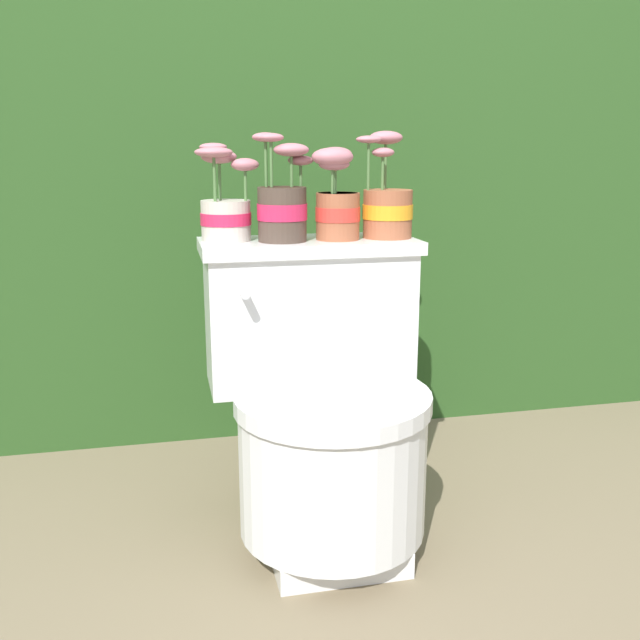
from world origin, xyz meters
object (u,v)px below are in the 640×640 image
object	(u,v)px
potted_plant_midleft	(282,204)
toilet	(323,404)
potted_plant_middle	(337,201)
potted_plant_midright	(387,205)
potted_plant_left	(225,207)

from	to	relation	value
potted_plant_midleft	toilet	bearing A→B (deg)	-64.85
potted_plant_middle	potted_plant_midright	bearing A→B (deg)	7.05
potted_plant_left	potted_plant_midright	bearing A→B (deg)	-3.45
potted_plant_midleft	potted_plant_midright	world-z (taller)	potted_plant_midright
toilet	potted_plant_midleft	world-z (taller)	potted_plant_midleft
potted_plant_left	potted_plant_midleft	xyz separation A→B (m)	(0.13, -0.04, 0.01)
potted_plant_left	potted_plant_midleft	size ratio (longest dim) A/B	0.91
potted_plant_midleft	potted_plant_midright	bearing A→B (deg)	3.00
potted_plant_midleft	potted_plant_middle	size ratio (longest dim) A/B	1.15
toilet	potted_plant_middle	xyz separation A→B (m)	(0.06, 0.13, 0.45)
toilet	potted_plant_left	bearing A→B (deg)	137.96
toilet	potted_plant_midleft	distance (m)	0.47
potted_plant_left	potted_plant_midright	xyz separation A→B (m)	(0.38, -0.02, 0.00)
potted_plant_midleft	potted_plant_midright	xyz separation A→B (m)	(0.26, 0.01, -0.01)
toilet	potted_plant_left	xyz separation A→B (m)	(-0.19, 0.17, 0.44)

